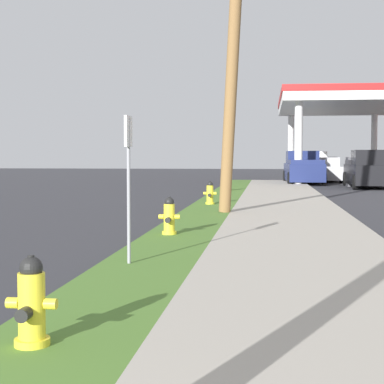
{
  "coord_description": "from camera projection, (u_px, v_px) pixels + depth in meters",
  "views": [
    {
      "loc": [
        2.42,
        -0.73,
        1.67
      ],
      "look_at": [
        0.5,
        15.17,
        0.75
      ],
      "focal_mm": 58.81,
      "sensor_mm": 36.0,
      "label": 1
    }
  ],
  "objects": [
    {
      "name": "fire_hydrant_nearest",
      "position": [
        31.0,
        306.0,
        5.12
      ],
      "size": [
        0.42,
        0.38,
        0.74
      ],
      "color": "yellow",
      "rests_on": "grass_verge"
    },
    {
      "name": "utility_pole_midground",
      "position": [
        235.0,
        21.0,
        16.46
      ],
      "size": [
        1.17,
        1.89,
        10.02
      ],
      "color": "olive",
      "rests_on": "grass_verge"
    },
    {
      "name": "fire_hydrant_fourth",
      "position": [
        226.0,
        183.0,
        28.02
      ],
      "size": [
        0.42,
        0.37,
        0.74
      ],
      "color": "yellow",
      "rests_on": "grass_verge"
    },
    {
      "name": "car_silver_by_near_pump",
      "position": [
        325.0,
        171.0,
        40.34
      ],
      "size": [
        1.94,
        4.5,
        1.57
      ],
      "color": "#BCBCC1",
      "rests_on": "ground"
    },
    {
      "name": "street_sign_post",
      "position": [
        128.0,
        158.0,
        8.99
      ],
      "size": [
        0.05,
        0.36,
        2.12
      ],
      "color": "gray",
      "rests_on": "grass_verge"
    },
    {
      "name": "fire_hydrant_second",
      "position": [
        169.0,
        218.0,
        12.41
      ],
      "size": [
        0.42,
        0.38,
        0.74
      ],
      "color": "yellow",
      "rests_on": "grass_verge"
    },
    {
      "name": "truck_navy_on_apron",
      "position": [
        303.0,
        169.0,
        37.21
      ],
      "size": [
        2.29,
        5.46,
        1.97
      ],
      "color": "navy",
      "rests_on": "ground"
    },
    {
      "name": "truck_black_at_forecourt",
      "position": [
        369.0,
        170.0,
        32.84
      ],
      "size": [
        2.18,
        5.43,
        1.97
      ],
      "color": "black",
      "rests_on": "ground"
    },
    {
      "name": "car_tan_by_far_pump",
      "position": [
        323.0,
        169.0,
        47.22
      ],
      "size": [
        2.12,
        4.58,
        1.57
      ],
      "color": "tan",
      "rests_on": "ground"
    },
    {
      "name": "truck_white_at_far_bay",
      "position": [
        310.0,
        167.0,
        43.97
      ],
      "size": [
        2.37,
        5.49,
        1.97
      ],
      "color": "white",
      "rests_on": "ground"
    },
    {
      "name": "fire_hydrant_third",
      "position": [
        210.0,
        194.0,
        20.17
      ],
      "size": [
        0.42,
        0.37,
        0.74
      ],
      "color": "yellow",
      "rests_on": "grass_verge"
    }
  ]
}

